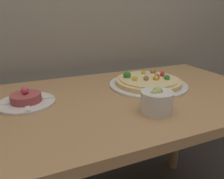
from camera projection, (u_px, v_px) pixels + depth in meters
The scene contains 4 objects.
dining_table at pixel (121, 120), 0.93m from camera, with size 1.28×0.71×0.76m.
pizza_plate at pixel (148, 82), 1.02m from camera, with size 0.36×0.36×0.07m.
tartare_plate at pixel (26, 100), 0.81m from camera, with size 0.21×0.21×0.07m.
small_bowl at pixel (157, 100), 0.74m from camera, with size 0.11×0.11×0.09m.
Camera 1 is at (-0.37, -0.40, 1.08)m, focal length 35.00 mm.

